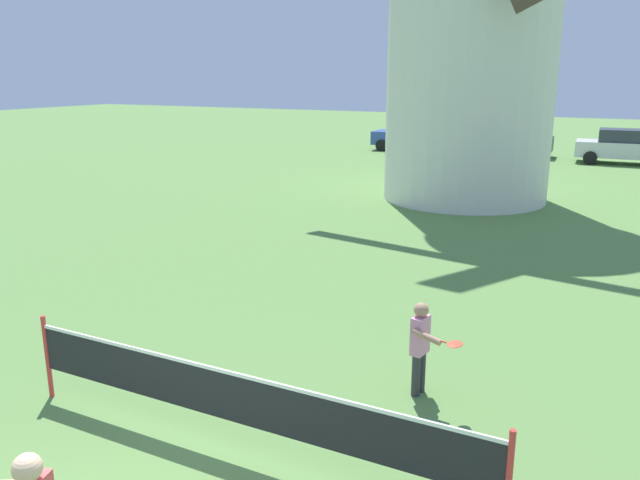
{
  "coord_description": "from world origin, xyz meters",
  "views": [
    {
      "loc": [
        3.79,
        -3.37,
        4.03
      ],
      "look_at": [
        0.24,
        3.61,
        1.95
      ],
      "focal_mm": 35.49,
      "sensor_mm": 36.0,
      "label": 1
    }
  ],
  "objects_px": {
    "parked_car_black": "(508,140)",
    "parked_car_silver": "(626,146)",
    "tennis_net": "(235,398)",
    "player_far": "(421,343)",
    "parked_car_blue": "(410,135)"
  },
  "relations": [
    {
      "from": "parked_car_blue",
      "to": "parked_car_black",
      "type": "relative_size",
      "value": 0.92
    },
    {
      "from": "parked_car_blue",
      "to": "parked_car_black",
      "type": "xyz_separation_m",
      "value": [
        5.07,
        0.05,
        0.0
      ]
    },
    {
      "from": "parked_car_black",
      "to": "tennis_net",
      "type": "bearing_deg",
      "value": -84.92
    },
    {
      "from": "tennis_net",
      "to": "parked_car_black",
      "type": "height_order",
      "value": "parked_car_black"
    },
    {
      "from": "player_far",
      "to": "parked_car_blue",
      "type": "bearing_deg",
      "value": 109.4
    },
    {
      "from": "parked_car_black",
      "to": "parked_car_silver",
      "type": "relative_size",
      "value": 0.99
    },
    {
      "from": "parked_car_blue",
      "to": "player_far",
      "type": "bearing_deg",
      "value": -70.6
    },
    {
      "from": "parked_car_blue",
      "to": "parked_car_silver",
      "type": "relative_size",
      "value": 0.9
    },
    {
      "from": "player_far",
      "to": "parked_car_black",
      "type": "height_order",
      "value": "parked_car_black"
    },
    {
      "from": "tennis_net",
      "to": "player_far",
      "type": "xyz_separation_m",
      "value": [
        1.34,
        2.2,
        0.02
      ]
    },
    {
      "from": "tennis_net",
      "to": "parked_car_silver",
      "type": "height_order",
      "value": "parked_car_silver"
    },
    {
      "from": "tennis_net",
      "to": "parked_car_blue",
      "type": "xyz_separation_m",
      "value": [
        -7.5,
        27.32,
        0.12
      ]
    },
    {
      "from": "player_far",
      "to": "parked_car_silver",
      "type": "xyz_separation_m",
      "value": [
        1.56,
        24.67,
        0.1
      ]
    },
    {
      "from": "parked_car_black",
      "to": "parked_car_silver",
      "type": "height_order",
      "value": "same"
    },
    {
      "from": "tennis_net",
      "to": "parked_car_blue",
      "type": "relative_size",
      "value": 1.47
    }
  ]
}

